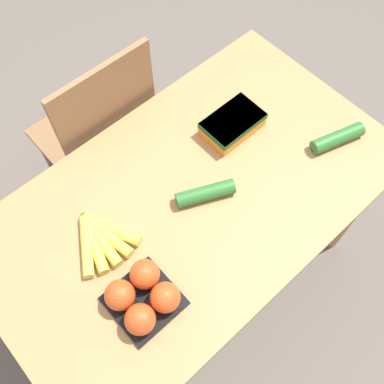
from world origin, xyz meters
TOP-DOWN VIEW (x-y plane):
  - ground_plane at (0.00, 0.00)m, footprint 12.00×12.00m
  - dining_table at (0.00, 0.00)m, footprint 1.32×0.77m
  - chair at (0.00, 0.54)m, footprint 0.42×0.40m
  - banana_bunch at (-0.30, 0.07)m, footprint 0.20×0.20m
  - tomato_pack at (-0.32, -0.15)m, footprint 0.18×0.18m
  - carrot_bag at (0.27, 0.10)m, footprint 0.20×0.13m
  - cucumber_near at (0.03, -0.03)m, footprint 0.19×0.12m
  - cucumber_far at (0.49, -0.17)m, footprint 0.19×0.10m

SIDE VIEW (x-z plane):
  - ground_plane at x=0.00m, z-range 0.00..0.00m
  - chair at x=0.00m, z-range 0.02..1.01m
  - dining_table at x=0.00m, z-range 0.27..1.05m
  - banana_bunch at x=-0.30m, z-range 0.77..0.81m
  - cucumber_near at x=0.03m, z-range 0.77..0.82m
  - cucumber_far at x=0.49m, z-range 0.77..0.82m
  - carrot_bag at x=0.27m, z-range 0.78..0.84m
  - tomato_pack at x=-0.32m, z-range 0.77..0.87m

